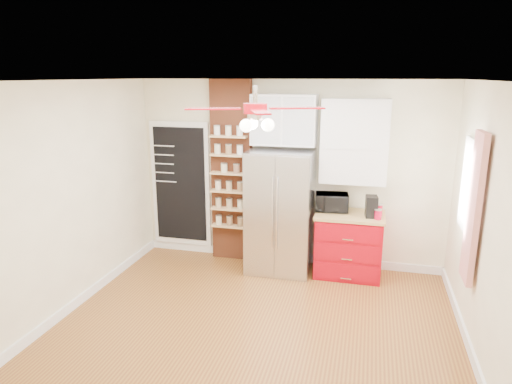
% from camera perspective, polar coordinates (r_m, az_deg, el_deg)
% --- Properties ---
extents(floor, '(4.50, 4.50, 0.00)m').
position_cam_1_polar(floor, '(5.35, -0.08, -16.54)').
color(floor, olive).
rests_on(floor, ground).
extents(ceiling, '(4.50, 4.50, 0.00)m').
position_cam_1_polar(ceiling, '(4.59, -0.09, 13.76)').
color(ceiling, white).
rests_on(ceiling, wall_back).
extents(wall_back, '(4.50, 0.02, 2.70)m').
position_cam_1_polar(wall_back, '(6.69, 4.13, 2.29)').
color(wall_back, '#FFF7CD').
rests_on(wall_back, floor).
extents(wall_front, '(4.50, 0.02, 2.70)m').
position_cam_1_polar(wall_front, '(3.04, -9.64, -13.29)').
color(wall_front, '#FFF7CD').
rests_on(wall_front, floor).
extents(wall_left, '(0.02, 4.00, 2.70)m').
position_cam_1_polar(wall_left, '(5.76, -22.34, -0.78)').
color(wall_left, '#FFF7CD').
rests_on(wall_left, floor).
extents(wall_right, '(0.02, 4.00, 2.70)m').
position_cam_1_polar(wall_right, '(4.80, 27.04, -4.21)').
color(wall_right, '#FFF7CD').
rests_on(wall_right, floor).
extents(chalkboard, '(0.95, 0.05, 1.95)m').
position_cam_1_polar(chalkboard, '(7.20, -9.40, 0.95)').
color(chalkboard, white).
rests_on(chalkboard, wall_back).
extents(brick_pillar, '(0.60, 0.16, 2.70)m').
position_cam_1_polar(brick_pillar, '(6.81, -3.05, 2.52)').
color(brick_pillar, brown).
rests_on(brick_pillar, floor).
extents(fridge, '(0.90, 0.70, 1.75)m').
position_cam_1_polar(fridge, '(6.47, 3.04, -2.47)').
color(fridge, silver).
rests_on(fridge, floor).
extents(upper_glass_cabinet, '(0.90, 0.35, 0.70)m').
position_cam_1_polar(upper_glass_cabinet, '(6.41, 3.54, 9.00)').
color(upper_glass_cabinet, white).
rests_on(upper_glass_cabinet, wall_back).
extents(red_cabinet, '(0.94, 0.64, 0.90)m').
position_cam_1_polar(red_cabinet, '(6.55, 11.49, -6.45)').
color(red_cabinet, '#A50412').
rests_on(red_cabinet, floor).
extents(upper_shelf_unit, '(0.90, 0.30, 1.15)m').
position_cam_1_polar(upper_shelf_unit, '(6.36, 12.20, 6.17)').
color(upper_shelf_unit, white).
rests_on(upper_shelf_unit, wall_back).
extents(window, '(0.04, 0.75, 1.05)m').
position_cam_1_polar(window, '(5.59, 25.14, 0.61)').
color(window, white).
rests_on(window, wall_right).
extents(curtain, '(0.06, 0.40, 1.55)m').
position_cam_1_polar(curtain, '(5.08, 25.57, -1.88)').
color(curtain, red).
rests_on(curtain, wall_right).
extents(ceiling_fan, '(1.40, 1.40, 0.44)m').
position_cam_1_polar(ceiling_fan, '(4.60, -0.09, 10.32)').
color(ceiling_fan, silver).
rests_on(ceiling_fan, ceiling).
extents(toaster_oven, '(0.48, 0.35, 0.25)m').
position_cam_1_polar(toaster_oven, '(6.47, 9.44, -1.27)').
color(toaster_oven, black).
rests_on(toaster_oven, red_cabinet).
extents(coffee_maker, '(0.17, 0.22, 0.29)m').
position_cam_1_polar(coffee_maker, '(6.30, 14.23, -1.77)').
color(coffee_maker, black).
rests_on(coffee_maker, red_cabinet).
extents(canister_left, '(0.11, 0.11, 0.13)m').
position_cam_1_polar(canister_left, '(6.24, 14.99, -2.77)').
color(canister_left, '#B90A2C').
rests_on(canister_left, red_cabinet).
extents(canister_right, '(0.13, 0.13, 0.15)m').
position_cam_1_polar(canister_right, '(6.40, 15.03, -2.21)').
color(canister_right, '#B30921').
rests_on(canister_right, red_cabinet).
extents(pantry_jar_oats, '(0.11, 0.11, 0.12)m').
position_cam_1_polar(pantry_jar_oats, '(6.69, -4.00, 3.00)').
color(pantry_jar_oats, beige).
rests_on(pantry_jar_oats, brick_pillar).
extents(pantry_jar_beans, '(0.12, 0.12, 0.12)m').
position_cam_1_polar(pantry_jar_beans, '(6.66, -2.44, 2.95)').
color(pantry_jar_beans, '#976B4D').
rests_on(pantry_jar_beans, brick_pillar).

